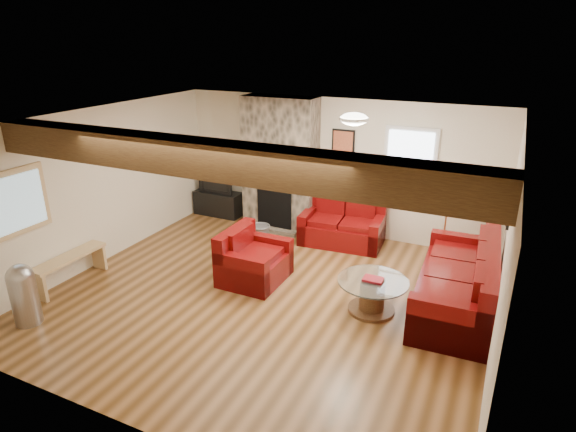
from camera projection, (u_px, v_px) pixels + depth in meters
name	position (u px, v px, depth m)	size (l,w,h in m)	color
room	(265.00, 215.00, 6.50)	(8.00, 8.00, 8.00)	#573717
oak_beam	(208.00, 159.00, 5.07)	(6.00, 0.36, 0.38)	#361F10
chimney_breast	(280.00, 166.00, 9.02)	(1.40, 0.67, 2.50)	#343128
back_window	(410.00, 159.00, 8.15)	(0.90, 0.08, 1.10)	silver
hatch_window	(14.00, 203.00, 6.34)	(0.08, 1.00, 0.90)	tan
ceiling_dome	(354.00, 121.00, 6.48)	(0.40, 0.40, 0.18)	silver
artwork_back	(343.00, 144.00, 8.57)	(0.42, 0.06, 0.52)	black
artwork_right	(510.00, 204.00, 5.40)	(0.06, 0.55, 0.42)	black
sofa_three	(457.00, 278.00, 6.51)	(2.33, 0.98, 0.90)	#400406
loveseat	(342.00, 223.00, 8.56)	(1.43, 0.82, 0.76)	#400406
armchair_red	(254.00, 256.00, 7.26)	(0.98, 0.86, 0.80)	#400406
coffee_table	(372.00, 296.00, 6.49)	(0.95, 0.95, 0.50)	#402314
tv_cabinet	(218.00, 203.00, 9.98)	(0.99, 0.40, 0.49)	black
television	(217.00, 182.00, 9.81)	(0.77, 0.10, 0.44)	black
floor_lamp	(449.00, 194.00, 7.36)	(0.37, 0.37, 1.45)	#B48B4B
pine_bench	(71.00, 270.00, 7.21)	(0.28, 1.21, 0.45)	tan
pedal_bin	(24.00, 294.00, 6.16)	(0.34, 0.34, 0.84)	#A3A2A7
coal_bucket	(260.00, 234.00, 8.63)	(0.37, 0.37, 0.35)	gray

